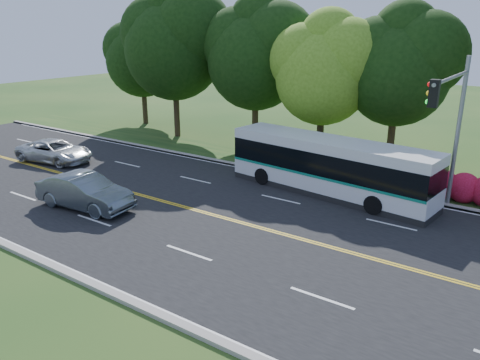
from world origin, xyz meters
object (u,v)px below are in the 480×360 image
Objects in this scene: sedan at (85,192)px; suv at (55,151)px; transit_bus at (329,167)px; traffic_signal at (452,115)px.

sedan is 9.13m from suv.
traffic_signal is at bearing 4.32° from transit_bus.
transit_bus is at bearing 177.38° from traffic_signal.
transit_bus reaches higher than sedan.
traffic_signal reaches higher than sedan.
transit_bus is 17.29m from suv.
traffic_signal is 22.90m from suv.
sedan is at bearing -149.91° from traffic_signal.
sedan is 0.98× the size of suv.
traffic_signal reaches higher than suv.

